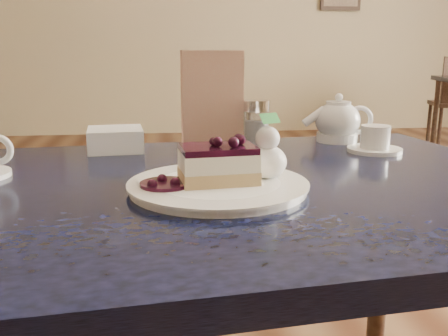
{
  "coord_description": "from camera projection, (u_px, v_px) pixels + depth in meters",
  "views": [
    {
      "loc": [
        -0.18,
        -0.54,
        0.89
      ],
      "look_at": [
        -0.1,
        0.09,
        0.74
      ],
      "focal_mm": 40.0,
      "sensor_mm": 36.0,
      "label": 1
    }
  ],
  "objects": [
    {
      "name": "main_table",
      "position": [
        212.0,
        226.0,
        0.8
      ],
      "size": [
        1.17,
        0.84,
        0.69
      ],
      "rotation": [
        0.0,
        0.0,
        0.1
      ],
      "color": "black",
      "rests_on": "ground"
    },
    {
      "name": "dessert_plate",
      "position": [
        218.0,
        186.0,
        0.74
      ],
      "size": [
        0.26,
        0.26,
        0.01
      ],
      "primitive_type": "cylinder",
      "color": "white",
      "rests_on": "main_table"
    },
    {
      "name": "cheesecake_slice",
      "position": [
        218.0,
        164.0,
        0.73
      ],
      "size": [
        0.12,
        0.09,
        0.06
      ],
      "rotation": [
        0.0,
        0.0,
        0.1
      ],
      "color": "tan",
      "rests_on": "dessert_plate"
    },
    {
      "name": "whipped_cream",
      "position": [
        267.0,
        161.0,
        0.75
      ],
      "size": [
        0.06,
        0.06,
        0.05
      ],
      "color": "white",
      "rests_on": "dessert_plate"
    },
    {
      "name": "berry_sauce",
      "position": [
        165.0,
        184.0,
        0.71
      ],
      "size": [
        0.07,
        0.07,
        0.01
      ],
      "primitive_type": "cylinder",
      "color": "black",
      "rests_on": "dessert_plate"
    },
    {
      "name": "tea_set",
      "position": [
        345.0,
        126.0,
        1.1
      ],
      "size": [
        0.19,
        0.23,
        0.1
      ],
      "color": "white",
      "rests_on": "main_table"
    },
    {
      "name": "menu_card",
      "position": [
        212.0,
        100.0,
        1.04
      ],
      "size": [
        0.13,
        0.04,
        0.2
      ],
      "primitive_type": "cube",
      "rotation": [
        0.0,
        0.0,
        0.1
      ],
      "color": "#CCB891",
      "rests_on": "main_table"
    },
    {
      "name": "sugar_shaker",
      "position": [
        256.0,
        124.0,
        1.05
      ],
      "size": [
        0.06,
        0.06,
        0.1
      ],
      "color": "white",
      "rests_on": "main_table"
    },
    {
      "name": "napkin_stack",
      "position": [
        115.0,
        139.0,
        1.03
      ],
      "size": [
        0.12,
        0.12,
        0.05
      ],
      "primitive_type": "cube",
      "rotation": [
        0.0,
        0.0,
        0.1
      ],
      "color": "white",
      "rests_on": "main_table"
    }
  ]
}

